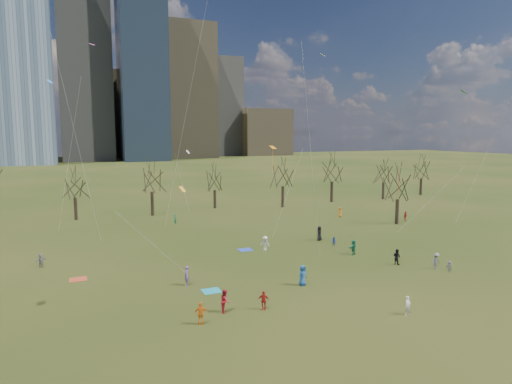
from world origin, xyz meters
name	(u,v)px	position (x,y,z in m)	size (l,w,h in m)	color
ground	(306,280)	(0.00, 0.00, 0.00)	(500.00, 500.00, 0.00)	black
downtown_skyline	(96,82)	(-2.43, 210.64, 39.01)	(212.50, 78.00, 118.00)	slate
bare_tree_row	(196,179)	(-0.09, 37.22, 6.12)	(113.04, 29.80, 9.50)	black
blanket_teal	(211,291)	(-9.15, 0.66, 0.01)	(1.60, 1.50, 0.03)	teal
blanket_navy	(245,250)	(-1.10, 12.70, 0.01)	(1.60, 1.50, 0.03)	#2642B5
blanket_crimson	(78,279)	(-19.85, 8.76, 0.01)	(1.60, 1.50, 0.03)	#B04023
person_0	(303,275)	(-1.01, -1.17, 0.96)	(0.94, 0.61, 1.91)	#225696
person_1	(408,305)	(3.13, -10.29, 0.74)	(0.54, 0.36, 1.48)	white
person_2	(225,301)	(-9.59, -4.27, 0.90)	(0.88, 0.68, 1.80)	red
person_3	(449,266)	(14.49, -3.43, 0.58)	(0.75, 0.43, 1.15)	#5E5D62
person_4	(201,313)	(-11.99, -5.82, 0.85)	(1.00, 0.42, 1.70)	orange
person_5	(353,247)	(9.49, 5.85, 0.85)	(1.58, 0.50, 1.70)	#186D4B
person_6	(319,233)	(9.56, 13.44, 0.93)	(0.90, 0.59, 1.85)	black
person_7	(187,276)	(-10.76, 3.03, 0.91)	(0.66, 0.44, 1.82)	#7C50A0
person_8	(334,242)	(9.64, 10.09, 0.58)	(0.56, 0.44, 1.15)	#2740AC
person_9	(265,243)	(1.02, 11.66, 0.86)	(1.11, 0.64, 1.71)	white
person_10	(405,216)	(29.01, 19.54, 0.75)	(0.88, 0.37, 1.51)	red
person_11	(41,261)	(-23.22, 14.48, 0.73)	(1.35, 0.43, 1.45)	slate
person_12	(340,212)	(21.34, 26.35, 0.80)	(0.79, 0.51, 1.61)	orange
person_13	(175,219)	(-5.18, 31.15, 0.75)	(0.55, 0.36, 1.50)	#1C7E57
person_14	(397,257)	(11.44, 0.78, 0.84)	(0.81, 0.63, 1.67)	black
person_15	(436,261)	(14.01, -2.15, 0.85)	(1.10, 0.63, 1.71)	slate
person_16	(263,300)	(-6.65, -5.02, 0.77)	(0.90, 0.38, 1.54)	#B21E19
kites_airborne	(229,151)	(-3.56, 11.25, 11.91)	(64.20, 40.98, 32.55)	orange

